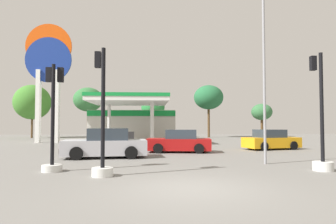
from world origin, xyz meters
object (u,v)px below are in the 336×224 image
object	(u,v)px
tree_0	(32,102)
tree_1	(88,100)
car_1	(105,144)
tree_2	(153,107)
station_pole_sign	(48,67)
traffic_signal_2	(102,139)
traffic_signal_3	(53,132)
tree_4	(262,112)
corner_streetlamp	(266,60)
traffic_signal_0	(322,140)
car_2	(271,140)
car_0	(179,142)
tree_3	(209,97)

from	to	relation	value
tree_0	tree_1	world-z (taller)	tree_0
car_1	tree_2	size ratio (longest dim) A/B	0.79
station_pole_sign	tree_1	world-z (taller)	station_pole_sign
traffic_signal_2	tree_1	distance (m)	31.60
traffic_signal_3	tree_4	xyz separation A→B (m)	(19.77, 29.68, 2.01)
station_pole_sign	corner_streetlamp	bearing A→B (deg)	-47.84
tree_1	traffic_signal_3	bearing A→B (deg)	-81.13
traffic_signal_0	traffic_signal_3	size ratio (longest dim) A/B	1.12
car_1	tree_0	world-z (taller)	tree_0
traffic_signal_0	corner_streetlamp	world-z (taller)	corner_streetlamp
station_pole_sign	car_2	world-z (taller)	station_pole_sign
car_0	tree_2	bearing A→B (deg)	93.85
car_0	tree_4	bearing A→B (deg)	57.58
station_pole_sign	traffic_signal_3	size ratio (longest dim) A/B	2.85
car_1	corner_streetlamp	size ratio (longest dim) A/B	0.58
tree_3	traffic_signal_2	bearing A→B (deg)	-108.27
car_0	tree_4	size ratio (longest dim) A/B	0.90
station_pole_sign	car_0	world-z (taller)	station_pole_sign
station_pole_sign	tree_4	world-z (taller)	station_pole_sign
tree_1	tree_0	bearing A→B (deg)	-172.10
tree_1	tree_4	xyz separation A→B (m)	(24.37, 0.22, -1.63)
traffic_signal_0	tree_4	world-z (taller)	tree_4
car_2	traffic_signal_0	world-z (taller)	traffic_signal_0
car_2	car_0	bearing A→B (deg)	-165.85
car_1	traffic_signal_0	size ratio (longest dim) A/B	1.00
car_0	tree_3	world-z (taller)	tree_3
tree_1	tree_3	xyz separation A→B (m)	(16.49, -0.81, 0.33)
traffic_signal_0	tree_0	world-z (taller)	tree_0
tree_1	tree_3	world-z (taller)	tree_3
car_2	station_pole_sign	bearing A→B (deg)	154.34
station_pole_sign	traffic_signal_2	distance (m)	21.79
tree_4	tree_0	bearing A→B (deg)	-177.81
tree_1	corner_streetlamp	distance (m)	31.21
traffic_signal_2	tree_3	size ratio (longest dim) A/B	0.62
tree_2	car_1	bearing A→B (deg)	-97.10
car_1	tree_0	xyz separation A→B (m)	(-12.99, 23.91, 3.99)
station_pole_sign	tree_0	world-z (taller)	station_pole_sign
station_pole_sign	tree_2	size ratio (longest dim) A/B	2.03
station_pole_sign	car_1	bearing A→B (deg)	-60.77
tree_1	car_2	bearing A→B (deg)	-50.15
traffic_signal_2	traffic_signal_3	bearing A→B (deg)	149.70
corner_streetlamp	tree_1	bearing A→B (deg)	115.67
car_2	traffic_signal_3	xyz separation A→B (m)	(-12.39, -9.09, 0.86)
car_2	tree_4	bearing A→B (deg)	70.28
station_pole_sign	tree_0	distance (m)	12.10
tree_3	station_pole_sign	bearing A→B (deg)	-149.57
car_1	tree_1	distance (m)	25.97
station_pole_sign	tree_1	xyz separation A→B (m)	(1.59, 11.43, -2.28)
car_0	traffic_signal_2	xyz separation A→B (m)	(-3.57, -8.58, 0.63)
corner_streetlamp	car_2	bearing A→B (deg)	65.89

